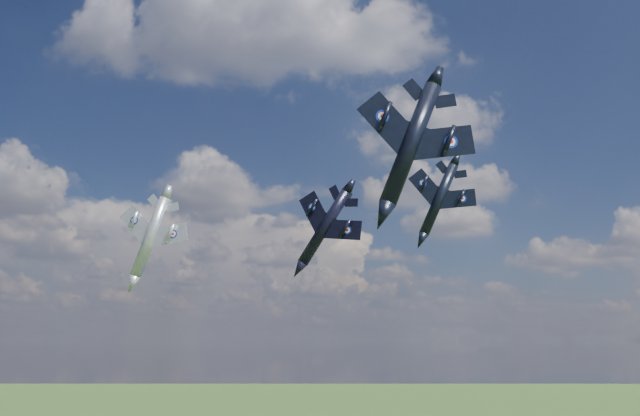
# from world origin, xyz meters

# --- Properties ---
(jet_lead_navy) EXTENTS (13.98, 16.30, 7.94)m
(jet_lead_navy) POSITION_xyz_m (5.02, 18.12, 81.53)
(jet_lead_navy) COLOR black
(jet_right_navy) EXTENTS (10.73, 14.23, 6.42)m
(jet_right_navy) POSITION_xyz_m (12.55, -9.27, 83.05)
(jet_right_navy) COLOR black
(jet_high_navy) EXTENTS (11.48, 14.45, 6.46)m
(jet_high_navy) POSITION_xyz_m (19.35, 22.07, 85.73)
(jet_high_navy) COLOR black
(jet_left_silver) EXTENTS (13.73, 16.90, 6.62)m
(jet_left_silver) POSITION_xyz_m (-18.44, 25.60, 81.75)
(jet_left_silver) COLOR #96999F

